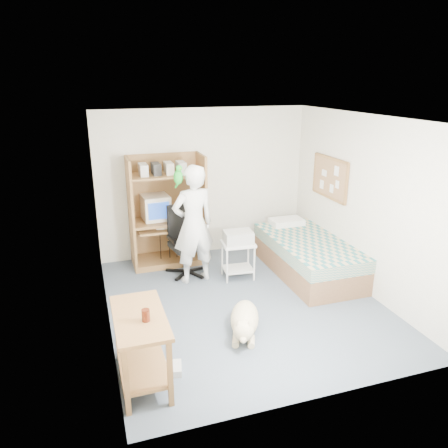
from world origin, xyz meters
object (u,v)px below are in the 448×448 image
bed (307,256)px  side_desk (141,338)px  office_chair (186,250)px  printer_cart (238,254)px  computer_hutch (167,215)px  dog (244,320)px  person (193,225)px

bed → side_desk: side_desk is taller
office_chair → printer_cart: (0.72, -0.43, -0.00)m
computer_hutch → side_desk: size_ratio=1.80×
bed → office_chair: 1.93m
office_chair → dog: office_chair is taller
computer_hutch → printer_cart: size_ratio=3.11×
computer_hutch → person: bearing=-74.1°
bed → printer_cart: bed is taller
computer_hutch → side_desk: bearing=-106.1°
printer_cart → side_desk: bearing=-126.6°
person → dog: 1.78m
computer_hutch → side_desk: computer_hutch is taller
office_chair → person: size_ratio=0.60×
bed → printer_cart: size_ratio=3.49×
computer_hutch → person: size_ratio=1.00×
bed → person: person is taller
bed → side_desk: bearing=-147.5°
side_desk → dog: 1.42m
computer_hutch → bed: size_ratio=0.89×
bed → person: (-1.76, 0.30, 0.61)m
side_desk → printer_cart: size_ratio=1.73×
dog → printer_cart: 1.58m
computer_hutch → printer_cart: 1.38m
computer_hutch → dog: size_ratio=1.78×
computer_hutch → dog: (0.44, -2.44, -0.65)m
person → dog: person is taller
office_chair → dog: size_ratio=1.07×
printer_cart → office_chair: bearing=154.0°
computer_hutch → bed: computer_hutch is taller
office_chair → printer_cart: bearing=-41.2°
side_desk → dog: side_desk is taller
office_chair → side_desk: bearing=-123.5°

